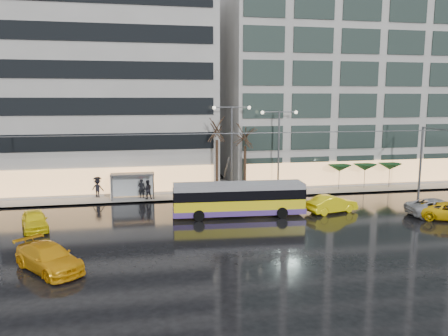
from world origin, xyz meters
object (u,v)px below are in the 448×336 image
object	(u,v)px
trolleybus	(239,200)
bus_shelter	(129,180)
street_lamp_near	(232,138)
taxi_a	(35,220)

from	to	relation	value
trolleybus	bus_shelter	xyz separation A→B (m)	(-9.32, 7.96, 0.57)
trolleybus	bus_shelter	distance (m)	12.27
street_lamp_near	taxi_a	xyz separation A→B (m)	(-17.22, -8.98, -5.25)
bus_shelter	taxi_a	size ratio (longest dim) A/B	0.96
trolleybus	taxi_a	world-z (taller)	trolleybus
trolleybus	street_lamp_near	size ratio (longest dim) A/B	1.24
trolleybus	street_lamp_near	world-z (taller)	street_lamp_near
street_lamp_near	taxi_a	distance (m)	20.12
bus_shelter	street_lamp_near	size ratio (longest dim) A/B	0.47
trolleybus	bus_shelter	world-z (taller)	trolleybus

